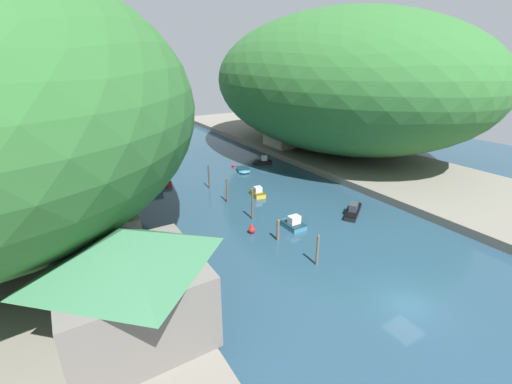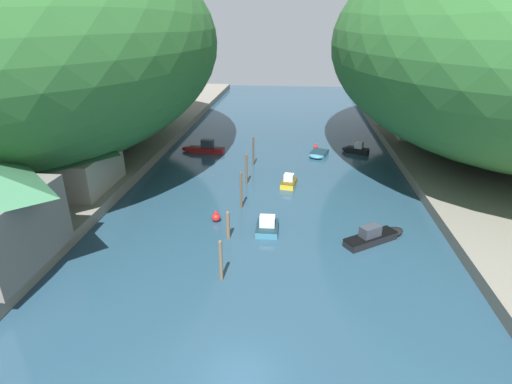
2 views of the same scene
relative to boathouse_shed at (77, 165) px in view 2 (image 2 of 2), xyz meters
name	(u,v)px [view 2 (image 2 of 2)]	position (x,y,z in m)	size (l,w,h in m)	color
water_surface	(274,171)	(19.13, 9.37, -3.40)	(130.00, 130.00, 0.00)	#234256
left_bank	(66,160)	(-6.92, 9.37, -2.87)	(22.00, 120.00, 1.05)	slate
right_bank	(505,175)	(45.19, 9.37, -2.87)	(22.00, 120.00, 1.05)	slate
hillside_left	(40,45)	(-8.02, 10.55, 10.53)	(39.76, 55.66, 25.76)	#2D662D
boathouse_shed	(77,165)	(0.00, 0.00, 0.00)	(6.71, 8.59, 4.57)	gray
right_bank_cottage	(419,120)	(39.21, 23.73, -0.21)	(7.03, 7.39, 4.15)	#B2A899
boat_near_quay	(355,149)	(29.60, 17.52, -2.91)	(3.80, 2.53, 1.57)	black
boat_yellow_tender	(318,154)	(24.57, 15.36, -3.10)	(2.89, 3.73, 0.61)	teal
boat_mid_channel	(203,148)	(9.02, 15.67, -2.87)	(6.06, 1.76, 1.78)	red
boat_navy_launch	(376,236)	(28.33, -6.08, -2.93)	(5.62, 4.41, 1.54)	black
boat_far_upstream	(268,225)	(19.37, -5.11, -2.94)	(1.88, 3.34, 1.51)	teal
boat_open_rowboat	(289,181)	(21.00, 5.24, -2.96)	(1.89, 3.43, 1.40)	gold
mooring_post_nearest	(221,260)	(16.69, -12.51, -1.82)	(0.25, 0.25, 3.14)	brown
mooring_post_second	(228,225)	(16.23, -6.80, -2.16)	(0.32, 0.32, 2.46)	brown
mooring_post_middle	(241,190)	(16.55, -0.99, -1.55)	(0.23, 0.23, 3.69)	brown
mooring_post_fourth	(246,169)	(16.30, 5.15, -1.69)	(0.25, 0.25, 3.40)	brown
mooring_post_farthest	(253,151)	(16.41, 11.26, -1.59)	(0.22, 0.22, 3.61)	#4C3D2D
channel_buoy_near	(316,146)	(24.36, 18.77, -3.06)	(0.57, 0.57, 0.86)	red
channel_buoy_far	(216,217)	(14.66, -3.98, -2.94)	(0.78, 0.78, 1.17)	red
person_on_quay	(45,226)	(2.36, -9.81, -1.37)	(0.34, 0.43, 1.69)	#282D3D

